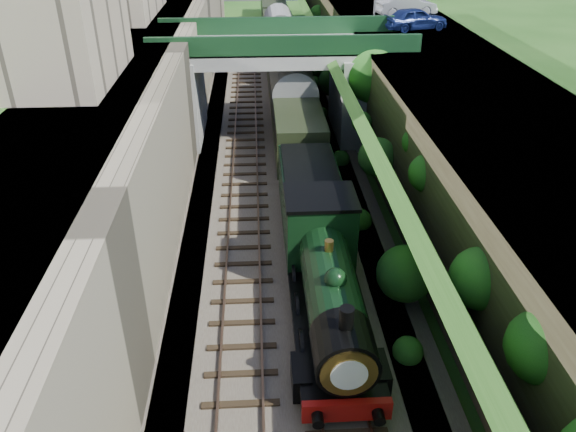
{
  "coord_description": "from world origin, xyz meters",
  "views": [
    {
      "loc": [
        -1.23,
        -11.81,
        14.28
      ],
      "look_at": [
        0.0,
        9.08,
        2.26
      ],
      "focal_mm": 35.0,
      "sensor_mm": 36.0,
      "label": 1
    }
  ],
  "objects": [
    {
      "name": "trackbed",
      "position": [
        0.0,
        20.0,
        0.1
      ],
      "size": [
        10.0,
        90.0,
        0.2
      ],
      "primitive_type": "cube",
      "color": "#473F38",
      "rests_on": "ground"
    },
    {
      "name": "retaining_wall",
      "position": [
        -5.5,
        20.0,
        3.5
      ],
      "size": [
        1.0,
        90.0,
        7.0
      ],
      "primitive_type": "cube",
      "color": "#756B56",
      "rests_on": "ground"
    },
    {
      "name": "street_plateau_right",
      "position": [
        9.5,
        20.0,
        3.12
      ],
      "size": [
        8.0,
        90.0,
        6.25
      ],
      "primitive_type": "cube",
      "color": "#262628",
      "rests_on": "ground"
    },
    {
      "name": "locomotive",
      "position": [
        1.2,
        4.59,
        1.89
      ],
      "size": [
        3.1,
        10.22,
        3.83
      ],
      "color": "black",
      "rests_on": "trackbed"
    },
    {
      "name": "track_right",
      "position": [
        1.2,
        20.0,
        0.25
      ],
      "size": [
        2.5,
        90.0,
        0.2
      ],
      "color": "black",
      "rests_on": "trackbed"
    },
    {
      "name": "tree",
      "position": [
        5.91,
        21.89,
        4.65
      ],
      "size": [
        3.6,
        3.8,
        6.6
      ],
      "color": "black",
      "rests_on": "ground"
    },
    {
      "name": "car_blue",
      "position": [
        9.7,
        27.11,
        6.99
      ],
      "size": [
        4.64,
        2.75,
        1.48
      ],
      "primitive_type": "imported",
      "rotation": [
        0.0,
        0.0,
        1.82
      ],
      "color": "#121E51",
      "rests_on": "street_plateau_right"
    },
    {
      "name": "car_silver",
      "position": [
        10.32,
        32.31,
        7.0
      ],
      "size": [
        4.78,
        2.36,
        1.51
      ],
      "primitive_type": "imported",
      "rotation": [
        0.0,
        0.0,
        1.75
      ],
      "color": "#9FA0A4",
      "rests_on": "street_plateau_right"
    },
    {
      "name": "coach_middle",
      "position": [
        1.2,
        43.35,
        2.05
      ],
      "size": [
        2.9,
        18.0,
        3.7
      ],
      "color": "black",
      "rests_on": "trackbed"
    },
    {
      "name": "coach_rear",
      "position": [
        1.2,
        62.15,
        2.05
      ],
      "size": [
        2.9,
        18.0,
        3.7
      ],
      "color": "black",
      "rests_on": "trackbed"
    },
    {
      "name": "road_bridge",
      "position": [
        0.94,
        24.0,
        4.08
      ],
      "size": [
        16.0,
        6.4,
        7.25
      ],
      "color": "gray",
      "rests_on": "ground"
    },
    {
      "name": "street_plateau_left",
      "position": [
        -9.0,
        20.0,
        3.5
      ],
      "size": [
        6.0,
        90.0,
        7.0
      ],
      "primitive_type": "cube",
      "color": "#262628",
      "rests_on": "ground"
    },
    {
      "name": "embankment_slope",
      "position": [
        5.02,
        17.6,
        2.8
      ],
      "size": [
        4.53,
        90.0,
        6.36
      ],
      "color": "#1E4714",
      "rests_on": "ground"
    },
    {
      "name": "track_left",
      "position": [
        -2.0,
        20.0,
        0.25
      ],
      "size": [
        2.5,
        90.0,
        0.2
      ],
      "color": "black",
      "rests_on": "trackbed"
    },
    {
      "name": "tender",
      "position": [
        1.2,
        11.95,
        1.62
      ],
      "size": [
        2.7,
        6.0,
        3.05
      ],
      "color": "black",
      "rests_on": "trackbed"
    },
    {
      "name": "ground",
      "position": [
        0.0,
        0.0,
        0.0
      ],
      "size": [
        160.0,
        160.0,
        0.0
      ],
      "primitive_type": "plane",
      "color": "#1E4714",
      "rests_on": "ground"
    },
    {
      "name": "building_near",
      "position": [
        -9.5,
        14.0,
        9.0
      ],
      "size": [
        4.0,
        8.0,
        4.0
      ],
      "primitive_type": "cube",
      "color": "gray",
      "rests_on": "street_plateau_left"
    },
    {
      "name": "coach_front",
      "position": [
        1.2,
        24.55,
        2.05
      ],
      "size": [
        2.9,
        18.0,
        3.7
      ],
      "color": "black",
      "rests_on": "trackbed"
    }
  ]
}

